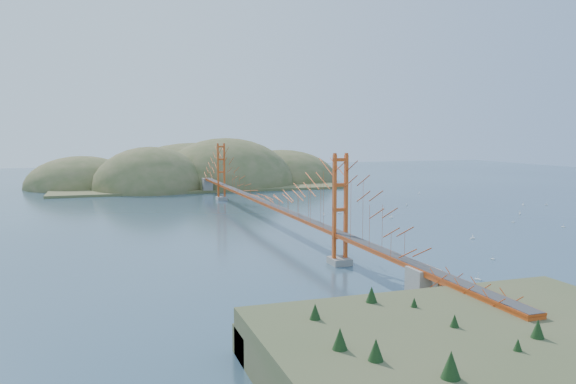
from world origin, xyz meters
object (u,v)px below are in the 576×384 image
object	(u,v)px
fort	(440,307)
sailboat_2	(473,238)
sailboat_0	(391,217)
sailboat_1	(383,208)
bridge	(261,177)

from	to	relation	value
fort	sailboat_2	world-z (taller)	fort
fort	sailboat_0	distance (m)	49.70
sailboat_1	sailboat_0	world-z (taller)	sailboat_0
bridge	fort	distance (m)	48.40
bridge	sailboat_2	distance (m)	32.45
fort	sailboat_2	xyz separation A→B (m)	(21.89, 25.42, -0.51)
fort	sailboat_2	bearing A→B (deg)	49.27
bridge	sailboat_2	xyz separation A→B (m)	(22.29, -22.56, -6.85)
sailboat_1	sailboat_2	distance (m)	30.04
sailboat_1	sailboat_0	size ratio (longest dim) A/B	0.98
bridge	sailboat_2	world-z (taller)	bridge
sailboat_0	sailboat_2	world-z (taller)	sailboat_0
fort	sailboat_1	bearing A→B (deg)	65.89
bridge	sailboat_0	xyz separation A→B (m)	(21.25, -2.87, -6.85)
fort	sailboat_1	size ratio (longest dim) A/B	5.29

